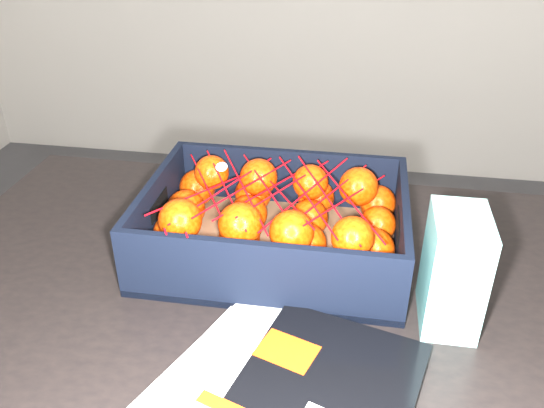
% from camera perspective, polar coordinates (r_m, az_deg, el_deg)
% --- Properties ---
extents(table, '(1.21, 0.81, 0.75)m').
position_cam_1_polar(table, '(0.94, 0.72, -13.82)').
color(table, black).
rests_on(table, ground).
extents(magazine_stack, '(0.38, 0.34, 0.02)m').
position_cam_1_polar(magazine_stack, '(0.73, 0.17, -18.26)').
color(magazine_stack, silver).
rests_on(magazine_stack, table).
extents(produce_crate, '(0.42, 0.32, 0.12)m').
position_cam_1_polar(produce_crate, '(0.95, 0.30, -2.97)').
color(produce_crate, brown).
rests_on(produce_crate, table).
extents(clementine_heap, '(0.40, 0.30, 0.12)m').
position_cam_1_polar(clementine_heap, '(0.93, 0.14, -1.69)').
color(clementine_heap, '#E33504').
rests_on(clementine_heap, produce_crate).
extents(mesh_net, '(0.35, 0.28, 0.09)m').
position_cam_1_polar(mesh_net, '(0.90, -0.18, 0.96)').
color(mesh_net, red).
rests_on(mesh_net, clementine_heap).
extents(retail_carton, '(0.08, 0.11, 0.17)m').
position_cam_1_polar(retail_carton, '(0.82, 17.80, -6.37)').
color(retail_carton, white).
rests_on(retail_carton, table).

